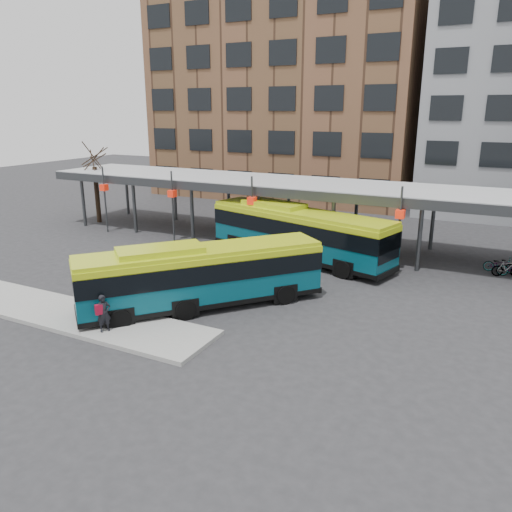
% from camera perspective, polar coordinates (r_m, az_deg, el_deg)
% --- Properties ---
extents(ground, '(120.00, 120.00, 0.00)m').
position_cam_1_polar(ground, '(22.31, -5.04, -6.68)').
color(ground, '#28282B').
rests_on(ground, ground).
extents(boarding_island, '(14.00, 3.00, 0.18)m').
position_cam_1_polar(boarding_island, '(23.49, -20.58, -6.27)').
color(boarding_island, gray).
rests_on(boarding_island, ground).
extents(canopy, '(40.00, 6.53, 4.80)m').
position_cam_1_polar(canopy, '(32.53, 6.77, 7.81)').
color(canopy, '#999B9E').
rests_on(canopy, ground).
extents(tree, '(1.64, 1.64, 5.60)m').
position_cam_1_polar(tree, '(41.71, -17.73, 7.00)').
color(tree, black).
rests_on(tree, ground).
extents(building_brick, '(26.00, 14.00, 22.00)m').
position_cam_1_polar(building_brick, '(53.67, 4.00, 18.86)').
color(building_brick, brown).
rests_on(building_brick, ground).
extents(bus_front, '(9.00, 9.87, 3.04)m').
position_cam_1_polar(bus_front, '(22.63, -6.30, -2.09)').
color(bus_front, '#074554').
rests_on(bus_front, ground).
extents(bus_rear, '(12.13, 5.60, 3.28)m').
position_cam_1_polar(bus_rear, '(29.87, 4.84, 2.79)').
color(bus_rear, '#074554').
rests_on(bus_rear, ground).
extents(pedestrian, '(0.60, 0.67, 1.53)m').
position_cam_1_polar(pedestrian, '(20.83, -17.03, -6.26)').
color(pedestrian, black).
rests_on(pedestrian, boarding_island).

